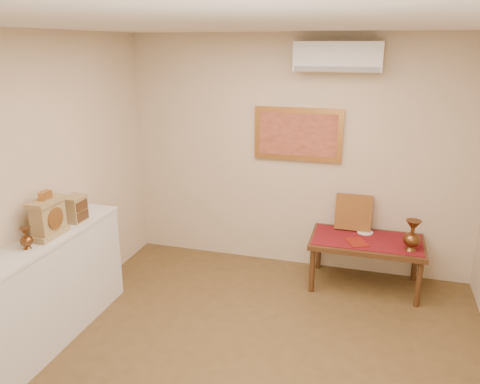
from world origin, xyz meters
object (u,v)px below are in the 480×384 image
at_px(brass_urn_tall, 413,232).
at_px(wooden_chest, 75,209).
at_px(display_ledge, 43,295).
at_px(low_table, 367,245).
at_px(mantel_clock, 48,217).

distance_m(brass_urn_tall, wooden_chest, 3.32).
bearing_deg(wooden_chest, brass_urn_tall, 20.91).
relative_size(display_ledge, low_table, 1.68).
xyz_separation_m(brass_urn_tall, display_ledge, (-3.11, -1.72, -0.26)).
relative_size(display_ledge, mantel_clock, 4.93).
relative_size(mantel_clock, wooden_chest, 1.68).
bearing_deg(display_ledge, wooden_chest, 87.64).
xyz_separation_m(display_ledge, wooden_chest, (0.02, 0.54, 0.61)).
bearing_deg(mantel_clock, low_table, 33.00).
bearing_deg(low_table, display_ledge, -144.90).
xyz_separation_m(brass_urn_tall, mantel_clock, (-3.08, -1.56, 0.40)).
distance_m(display_ledge, mantel_clock, 0.68).
bearing_deg(display_ledge, brass_urn_tall, 28.98).
bearing_deg(brass_urn_tall, wooden_chest, -159.09).
relative_size(brass_urn_tall, display_ledge, 0.20).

